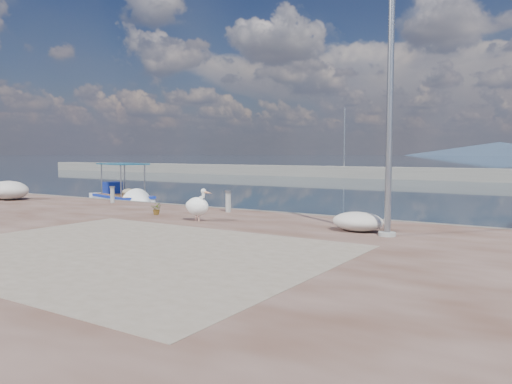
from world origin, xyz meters
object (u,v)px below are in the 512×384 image
object	(u,v)px
boat_left	(123,201)
bollard_near	(228,200)
pelican	(198,206)
lamp_post	(390,107)

from	to	relation	value
boat_left	bollard_near	size ratio (longest dim) A/B	6.93
pelican	bollard_near	bearing A→B (deg)	112.51
boat_left	lamp_post	bearing A→B (deg)	-1.44
pelican	lamp_post	world-z (taller)	lamp_post
boat_left	lamp_post	distance (m)	16.70
boat_left	lamp_post	xyz separation A→B (m)	(15.47, -5.14, 3.61)
pelican	lamp_post	size ratio (longest dim) A/B	0.16
lamp_post	bollard_near	size ratio (longest dim) A/B	8.97
pelican	lamp_post	xyz separation A→B (m)	(5.88, 0.50, 2.81)
bollard_near	lamp_post	bearing A→B (deg)	-17.06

